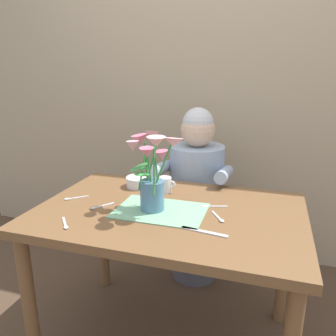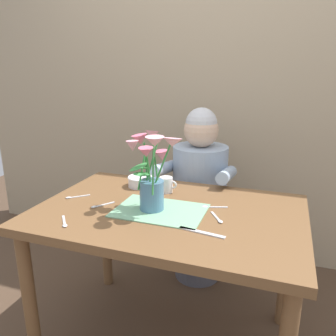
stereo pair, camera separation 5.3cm
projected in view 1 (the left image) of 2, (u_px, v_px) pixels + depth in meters
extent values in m
cube|color=tan|center=(213.00, 84.00, 2.34)|extent=(4.00, 0.10, 2.50)
cube|color=brown|center=(169.00, 213.00, 1.53)|extent=(1.20, 0.80, 0.04)
cylinder|color=brown|center=(29.00, 306.00, 1.48)|extent=(0.06, 0.06, 0.70)
cylinder|color=brown|center=(103.00, 236.00, 2.10)|extent=(0.06, 0.06, 0.70)
cylinder|color=brown|center=(284.00, 264.00, 1.79)|extent=(0.06, 0.06, 0.70)
cylinder|color=#4C4C56|center=(195.00, 248.00, 2.25)|extent=(0.30, 0.30, 0.40)
cylinder|color=#99ADC6|center=(196.00, 185.00, 2.12)|extent=(0.34, 0.34, 0.50)
sphere|color=#DBB293|center=(198.00, 130.00, 2.02)|extent=(0.21, 0.21, 0.21)
sphere|color=silver|center=(198.00, 123.00, 2.01)|extent=(0.19, 0.19, 0.19)
cylinder|color=#99ADC6|center=(161.00, 168.00, 2.01)|extent=(0.07, 0.33, 0.12)
cylinder|color=#99ADC6|center=(224.00, 174.00, 1.90)|extent=(0.07, 0.33, 0.12)
cube|color=#7AB289|center=(161.00, 211.00, 1.50)|extent=(0.40, 0.28, 0.00)
cylinder|color=teal|center=(152.00, 196.00, 1.50)|extent=(0.11, 0.11, 0.14)
cylinder|color=#388E42|center=(162.00, 167.00, 1.43)|extent=(0.08, 0.04, 0.22)
cone|color=pink|center=(173.00, 142.00, 1.37)|extent=(0.09, 0.10, 0.05)
sphere|color=#E5D14C|center=(173.00, 141.00, 1.37)|extent=(0.02, 0.02, 0.02)
cylinder|color=#388E42|center=(157.00, 173.00, 1.49)|extent=(0.04, 0.05, 0.14)
cone|color=#DB6684|center=(162.00, 156.00, 1.50)|extent=(0.09, 0.09, 0.05)
sphere|color=#E5D14C|center=(162.00, 155.00, 1.50)|extent=(0.02, 0.02, 0.02)
cylinder|color=#388E42|center=(152.00, 162.00, 1.48)|extent=(0.05, 0.08, 0.23)
cone|color=pink|center=(152.00, 134.00, 1.47)|extent=(0.07, 0.07, 0.04)
sphere|color=#E5D14C|center=(152.00, 133.00, 1.47)|extent=(0.02, 0.02, 0.02)
cylinder|color=#388E42|center=(146.00, 165.00, 1.49)|extent=(0.01, 0.05, 0.21)
cone|color=#DB6684|center=(140.00, 140.00, 1.50)|extent=(0.10, 0.09, 0.05)
sphere|color=#E5D14C|center=(140.00, 139.00, 1.50)|extent=(0.02, 0.02, 0.02)
cylinder|color=#388E42|center=(143.00, 168.00, 1.47)|extent=(0.02, 0.07, 0.19)
cone|color=pink|center=(133.00, 146.00, 1.44)|extent=(0.08, 0.08, 0.05)
sphere|color=#E5D14C|center=(133.00, 145.00, 1.44)|extent=(0.02, 0.02, 0.02)
cylinder|color=#388E42|center=(150.00, 172.00, 1.44)|extent=(0.02, 0.04, 0.18)
cone|color=#DB6684|center=(147.00, 153.00, 1.40)|extent=(0.07, 0.07, 0.05)
sphere|color=#E5D14C|center=(147.00, 151.00, 1.40)|extent=(0.02, 0.02, 0.02)
cylinder|color=#388E42|center=(154.00, 167.00, 1.41)|extent=(0.03, 0.08, 0.23)
cone|color=pink|center=(156.00, 142.00, 1.33)|extent=(0.10, 0.10, 0.04)
sphere|color=#E5D14C|center=(156.00, 141.00, 1.33)|extent=(0.02, 0.02, 0.02)
ellipsoid|color=#388E42|center=(139.00, 167.00, 1.43)|extent=(0.09, 0.09, 0.04)
ellipsoid|color=#388E42|center=(142.00, 174.00, 1.42)|extent=(0.07, 0.10, 0.03)
ellipsoid|color=#388E42|center=(144.00, 168.00, 1.51)|extent=(0.10, 0.08, 0.03)
cylinder|color=white|center=(138.00, 182.00, 1.81)|extent=(0.13, 0.13, 0.05)
torus|color=white|center=(138.00, 178.00, 1.80)|extent=(0.14, 0.14, 0.01)
cube|color=silver|center=(204.00, 232.00, 1.31)|extent=(0.19, 0.04, 0.00)
cylinder|color=silver|center=(165.00, 185.00, 1.73)|extent=(0.07, 0.07, 0.08)
torus|color=silver|center=(172.00, 185.00, 1.72)|extent=(0.04, 0.01, 0.04)
cube|color=silver|center=(105.00, 205.00, 1.56)|extent=(0.06, 0.09, 0.00)
ellipsoid|color=silver|center=(94.00, 208.00, 1.53)|extent=(0.03, 0.03, 0.01)
cube|color=silver|center=(217.00, 206.00, 1.55)|extent=(0.10, 0.04, 0.00)
ellipsoid|color=silver|center=(205.00, 206.00, 1.55)|extent=(0.03, 0.03, 0.01)
cube|color=silver|center=(217.00, 216.00, 1.45)|extent=(0.06, 0.09, 0.00)
ellipsoid|color=silver|center=(222.00, 221.00, 1.40)|extent=(0.03, 0.03, 0.01)
cube|color=silver|center=(64.00, 222.00, 1.39)|extent=(0.07, 0.08, 0.00)
ellipsoid|color=silver|center=(66.00, 227.00, 1.34)|extent=(0.03, 0.03, 0.01)
cube|color=silver|center=(78.00, 198.00, 1.66)|extent=(0.08, 0.07, 0.00)
ellipsoid|color=silver|center=(67.00, 199.00, 1.64)|extent=(0.03, 0.03, 0.01)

